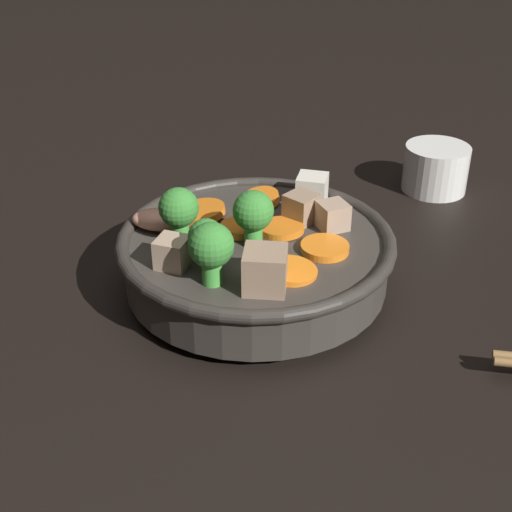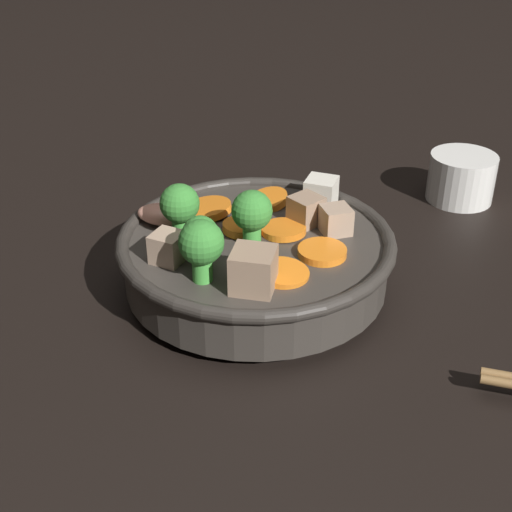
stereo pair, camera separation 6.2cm
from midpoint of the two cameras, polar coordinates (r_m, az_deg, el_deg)
ground_plane at (r=0.64m, az=-2.78°, el=-2.78°), size 3.00×3.00×0.00m
stirfry_bowl at (r=0.62m, az=-2.99°, el=0.15°), size 0.24×0.24×0.10m
tea_cup at (r=0.83m, az=12.12°, el=6.86°), size 0.07×0.07×0.05m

